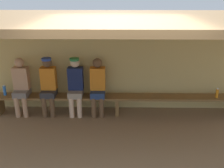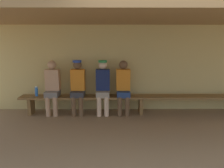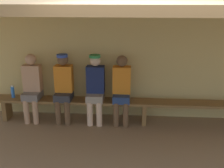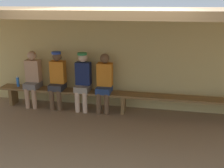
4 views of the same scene
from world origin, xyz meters
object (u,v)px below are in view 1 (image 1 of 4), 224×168
object	(u,v)px
player_shirtless_tan	(76,84)
player_near_post	(98,85)
water_bottle_green	(217,93)
water_bottle_clear	(5,90)
player_leftmost	(48,84)
bench	(117,99)
player_in_white	(21,84)

from	to	relation	value
player_shirtless_tan	player_near_post	distance (m)	0.50
water_bottle_green	water_bottle_clear	distance (m)	4.85
player_leftmost	water_bottle_green	world-z (taller)	player_leftmost
bench	player_shirtless_tan	xyz separation A→B (m)	(-0.95, 0.00, 0.36)
bench	player_near_post	bearing A→B (deg)	179.60
player_leftmost	player_near_post	bearing A→B (deg)	-0.02
bench	water_bottle_green	world-z (taller)	water_bottle_green
player_shirtless_tan	bench	bearing A→B (deg)	-0.22
player_leftmost	player_in_white	world-z (taller)	player_leftmost
water_bottle_clear	player_leftmost	bearing A→B (deg)	-0.43
player_in_white	bench	bearing A→B (deg)	-0.08
player_shirtless_tan	player_near_post	size ratio (longest dim) A/B	1.01
bench	player_shirtless_tan	world-z (taller)	player_shirtless_tan
player_in_white	player_near_post	bearing A→B (deg)	0.00
water_bottle_green	water_bottle_clear	xyz separation A→B (m)	(-4.85, 0.05, 0.01)
player_leftmost	water_bottle_clear	distance (m)	1.04
player_shirtless_tan	water_bottle_green	world-z (taller)	player_shirtless_tan
player_leftmost	player_in_white	bearing A→B (deg)	-179.96
bench	player_near_post	size ratio (longest dim) A/B	4.49
player_near_post	water_bottle_green	xyz separation A→B (m)	(2.70, -0.05, -0.16)
player_near_post	water_bottle_green	size ratio (longest dim) A/B	5.99
water_bottle_green	water_bottle_clear	bearing A→B (deg)	179.36
bench	player_shirtless_tan	distance (m)	1.01
player_in_white	water_bottle_green	xyz separation A→B (m)	(4.44, -0.05, -0.16)
bench	water_bottle_green	xyz separation A→B (m)	(2.25, -0.04, 0.18)
player_near_post	player_shirtless_tan	bearing A→B (deg)	179.94
player_leftmost	water_bottle_green	bearing A→B (deg)	-0.70
player_near_post	player_in_white	bearing A→B (deg)	180.00
bench	player_in_white	world-z (taller)	player_in_white
player_leftmost	player_in_white	xyz separation A→B (m)	(-0.62, -0.00, -0.02)
water_bottle_green	bench	bearing A→B (deg)	178.90
player_shirtless_tan	water_bottle_clear	size ratio (longest dim) A/B	5.45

